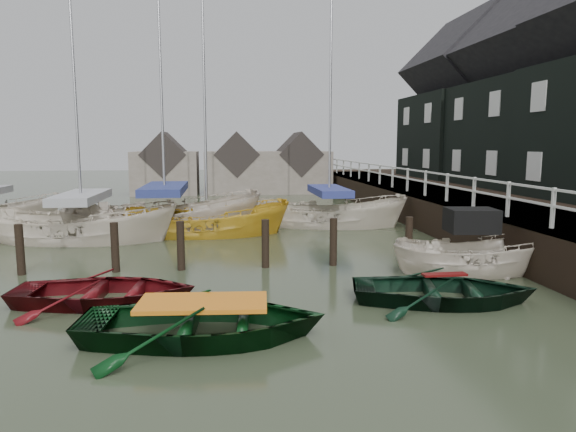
{
  "coord_description": "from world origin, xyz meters",
  "views": [
    {
      "loc": [
        0.01,
        -11.49,
        3.56
      ],
      "look_at": [
        1.94,
        3.65,
        1.4
      ],
      "focal_mm": 32.0,
      "sensor_mm": 36.0,
      "label": 1
    }
  ],
  "objects": [
    {
      "name": "ground",
      "position": [
        0.0,
        0.0,
        0.0
      ],
      "size": [
        120.0,
        120.0,
        0.0
      ],
      "primitive_type": "plane",
      "color": "#323C26",
      "rests_on": "ground"
    },
    {
      "name": "pier",
      "position": [
        9.48,
        10.0,
        0.71
      ],
      "size": [
        3.04,
        32.0,
        2.7
      ],
      "color": "black",
      "rests_on": "ground"
    },
    {
      "name": "land_strip",
      "position": [
        15.0,
        10.0,
        0.0
      ],
      "size": [
        14.0,
        38.0,
        1.5
      ],
      "primitive_type": "cube",
      "color": "black",
      "rests_on": "ground"
    },
    {
      "name": "mooring_pilings",
      "position": [
        -1.11,
        3.0,
        0.5
      ],
      "size": [
        13.72,
        0.22,
        1.8
      ],
      "color": "black",
      "rests_on": "ground"
    },
    {
      "name": "far_sheds",
      "position": [
        0.83,
        26.0,
        1.86
      ],
      "size": [
        14.0,
        4.08,
        4.39
      ],
      "color": "#665B51",
      "rests_on": "ground"
    },
    {
      "name": "rowboat_red",
      "position": [
        -2.66,
        0.09,
        0.0
      ],
      "size": [
        4.23,
        3.17,
        0.83
      ],
      "primitive_type": "imported",
      "rotation": [
        0.0,
        0.0,
        1.49
      ],
      "color": "#510B0F",
      "rests_on": "ground"
    },
    {
      "name": "rowboat_green",
      "position": [
        -0.39,
        -2.33,
        0.0
      ],
      "size": [
        4.73,
        3.54,
        0.93
      ],
      "primitive_type": "imported",
      "rotation": [
        0.0,
        0.0,
        1.49
      ],
      "color": "black",
      "rests_on": "ground"
    },
    {
      "name": "rowboat_dkgreen",
      "position": [
        4.92,
        -0.81,
        0.0
      ],
      "size": [
        4.61,
        3.73,
        0.84
      ],
      "primitive_type": "imported",
      "rotation": [
        0.0,
        0.0,
        1.35
      ],
      "color": "black",
      "rests_on": "ground"
    },
    {
      "name": "motorboat",
      "position": [
        6.8,
        1.55,
        0.09
      ],
      "size": [
        4.59,
        2.15,
        2.64
      ],
      "rotation": [
        0.0,
        0.0,
        1.46
      ],
      "color": "beige",
      "rests_on": "ground"
    },
    {
      "name": "sailboat_a",
      "position": [
        -5.15,
        7.96,
        0.06
      ],
      "size": [
        7.35,
        3.61,
        11.83
      ],
      "rotation": [
        0.0,
        0.0,
        1.43
      ],
      "color": "beige",
      "rests_on": "ground"
    },
    {
      "name": "sailboat_b",
      "position": [
        -2.29,
        9.25,
        0.06
      ],
      "size": [
        8.17,
        4.1,
        12.67
      ],
      "rotation": [
        0.0,
        0.0,
        1.72
      ],
      "color": "beige",
      "rests_on": "ground"
    },
    {
      "name": "sailboat_c",
      "position": [
        -0.63,
        8.67,
        0.01
      ],
      "size": [
        6.53,
        2.57,
        11.35
      ],
      "rotation": [
        0.0,
        0.0,
        1.55
      ],
      "color": "gold",
      "rests_on": "ground"
    },
    {
      "name": "sailboat_d",
      "position": [
        4.58,
        10.22,
        0.06
      ],
      "size": [
        7.06,
        4.14,
        12.27
      ],
      "rotation": [
        0.0,
        0.0,
        1.31
      ],
      "color": "beige",
      "rests_on": "ground"
    }
  ]
}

